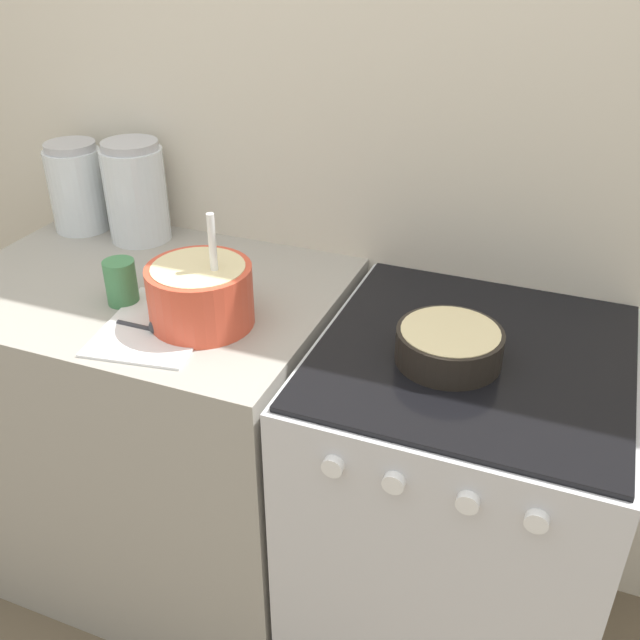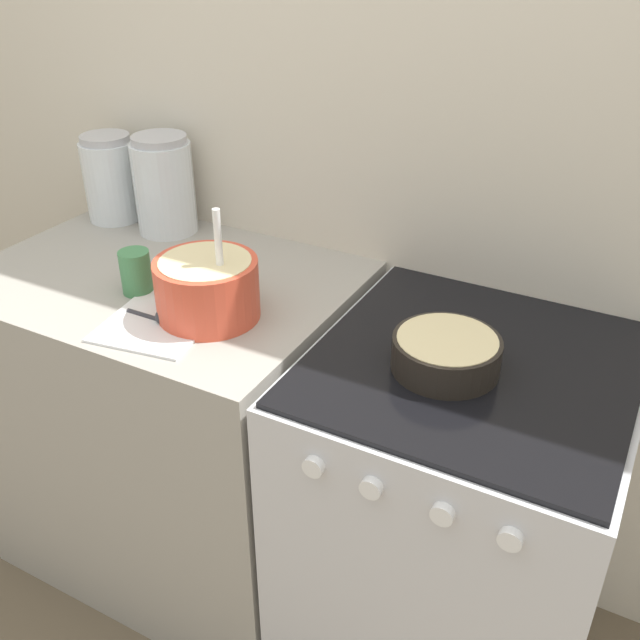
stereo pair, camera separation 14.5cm
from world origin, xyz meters
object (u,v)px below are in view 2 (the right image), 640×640
(tin_can, at_px, (136,272))
(stove, at_px, (453,525))
(storage_jar_left, at_px, (112,184))
(baking_pan, at_px, (446,353))
(storage_jar_middle, at_px, (165,191))
(mixing_bowl, at_px, (207,285))

(tin_can, bearing_deg, stove, 6.47)
(stove, relative_size, storage_jar_left, 3.76)
(baking_pan, relative_size, storage_jar_left, 0.87)
(storage_jar_middle, xyz_separation_m, tin_can, (0.17, -0.32, -0.06))
(stove, height_order, baking_pan, baking_pan)
(stove, bearing_deg, mixing_bowl, -169.83)
(storage_jar_left, bearing_deg, baking_pan, -14.70)
(storage_jar_left, height_order, storage_jar_middle, storage_jar_middle)
(stove, distance_m, baking_pan, 0.50)
(stove, xyz_separation_m, baking_pan, (-0.04, -0.05, 0.49))
(mixing_bowl, height_order, baking_pan, mixing_bowl)
(tin_can, bearing_deg, storage_jar_middle, 117.52)
(stove, height_order, mixing_bowl, mixing_bowl)
(stove, relative_size, baking_pan, 4.31)
(storage_jar_left, distance_m, tin_can, 0.49)
(baking_pan, relative_size, tin_can, 2.04)
(storage_jar_middle, relative_size, tin_can, 2.57)
(mixing_bowl, bearing_deg, baking_pan, 5.26)
(storage_jar_left, xyz_separation_m, tin_can, (0.36, -0.32, -0.05))
(baking_pan, bearing_deg, storage_jar_left, 165.30)
(stove, distance_m, storage_jar_middle, 1.13)
(storage_jar_left, bearing_deg, tin_can, -41.97)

